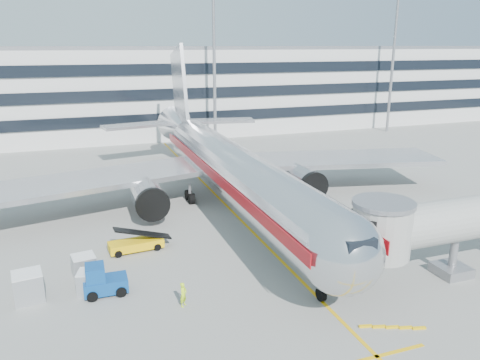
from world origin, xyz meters
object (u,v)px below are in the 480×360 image
object	(u,v)px
baggage_tug	(103,281)
cargo_container_right	(84,266)
belt_loader	(136,243)
cargo_container_left	(28,286)
main_jet	(226,165)
cargo_container_front	(89,282)
ramp_worker	(183,294)

from	to	relation	value
baggage_tug	cargo_container_right	xyz separation A→B (m)	(-1.07, 2.88, -0.10)
belt_loader	cargo_container_left	world-z (taller)	belt_loader
main_jet	cargo_container_right	world-z (taller)	main_jet
cargo_container_front	ramp_worker	bearing A→B (deg)	-34.60
cargo_container_front	main_jet	bearing A→B (deg)	44.45
belt_loader	ramp_worker	xyz separation A→B (m)	(1.69, -9.36, 0.20)
baggage_tug	cargo_container_left	xyz separation A→B (m)	(-4.53, 0.83, 0.03)
main_jet	cargo_container_front	size ratio (longest dim) A/B	29.22
belt_loader	ramp_worker	distance (m)	9.52
cargo_container_right	ramp_worker	world-z (taller)	cargo_container_right
cargo_container_right	cargo_container_front	bearing A→B (deg)	-83.74
main_jet	cargo_container_left	world-z (taller)	main_jet
cargo_container_right	ramp_worker	bearing A→B (deg)	-46.98
baggage_tug	main_jet	bearing A→B (deg)	47.23
main_jet	cargo_container_front	world-z (taller)	main_jet
ramp_worker	main_jet	bearing A→B (deg)	17.15
cargo_container_front	baggage_tug	bearing A→B (deg)	-32.90
belt_loader	cargo_container_right	bearing A→B (deg)	-141.15
main_jet	belt_loader	world-z (taller)	main_jet
cargo_container_left	belt_loader	bearing A→B (deg)	35.28
belt_loader	cargo_container_front	xyz separation A→B (m)	(-3.77, -5.60, 0.16)
baggage_tug	ramp_worker	xyz separation A→B (m)	(4.65, -3.24, -0.11)
baggage_tug	cargo_container_right	size ratio (longest dim) A/B	1.62
belt_loader	cargo_container_front	distance (m)	6.75
belt_loader	cargo_container_left	distance (m)	9.18
baggage_tug	cargo_container_left	distance (m)	4.60
ramp_worker	cargo_container_left	bearing A→B (deg)	109.15
main_jet	ramp_worker	xyz separation A→B (m)	(-8.45, -17.40, -3.43)
belt_loader	baggage_tug	distance (m)	6.81
baggage_tug	cargo_container_front	world-z (taller)	baggage_tug
main_jet	belt_loader	size ratio (longest dim) A/B	11.27
belt_loader	baggage_tug	world-z (taller)	belt_loader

